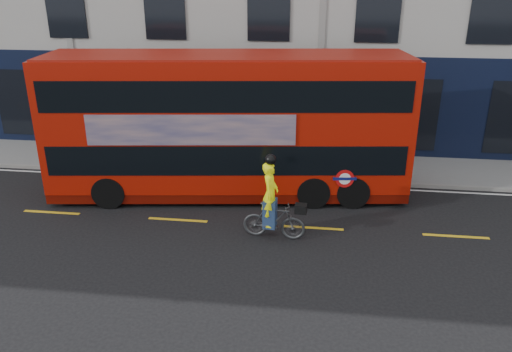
# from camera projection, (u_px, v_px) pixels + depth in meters

# --- Properties ---
(ground) EXTENTS (120.00, 120.00, 0.00)m
(ground) POSITION_uv_depth(u_px,v_px,m) (311.00, 254.00, 13.04)
(ground) COLOR black
(ground) RESTS_ON ground
(pavement) EXTENTS (60.00, 3.00, 0.12)m
(pavement) POSITION_uv_depth(u_px,v_px,m) (315.00, 166.00, 19.01)
(pavement) COLOR gray
(pavement) RESTS_ON ground
(kerb) EXTENTS (60.00, 0.12, 0.13)m
(kerb) POSITION_uv_depth(u_px,v_px,m) (315.00, 181.00, 17.62)
(kerb) COLOR gray
(kerb) RESTS_ON ground
(road_edge_line) EXTENTS (58.00, 0.10, 0.01)m
(road_edge_line) POSITION_uv_depth(u_px,v_px,m) (314.00, 185.00, 17.37)
(road_edge_line) COLOR silver
(road_edge_line) RESTS_ON ground
(lane_dashes) EXTENTS (58.00, 0.12, 0.01)m
(lane_dashes) POSITION_uv_depth(u_px,v_px,m) (312.00, 228.00, 14.42)
(lane_dashes) COLOR gold
(lane_dashes) RESTS_ON ground
(bus) EXTENTS (11.60, 4.02, 4.59)m
(bus) POSITION_uv_depth(u_px,v_px,m) (230.00, 125.00, 15.94)
(bus) COLOR #A91306
(bus) RESTS_ON ground
(cyclist) EXTENTS (1.78, 0.69, 2.44)m
(cyclist) POSITION_uv_depth(u_px,v_px,m) (273.00, 210.00, 13.60)
(cyclist) COLOR #404345
(cyclist) RESTS_ON ground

